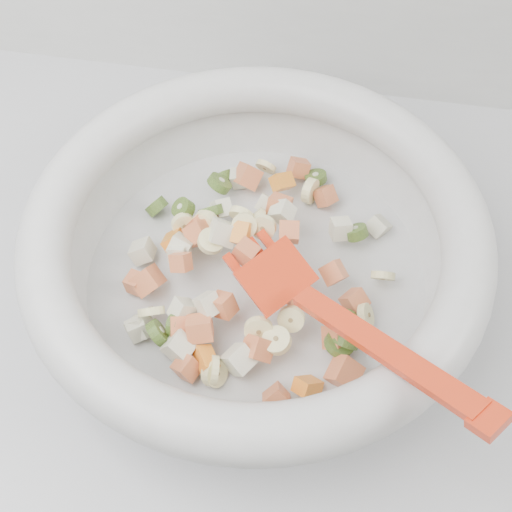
# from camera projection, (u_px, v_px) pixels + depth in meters

# --- Properties ---
(counter) EXTENTS (2.00, 0.60, 0.90)m
(counter) POSITION_uv_depth(u_px,v_px,m) (232.00, 413.00, 1.04)
(counter) COLOR #999A9E
(counter) RESTS_ON ground
(mixing_bowl) EXTENTS (0.43, 0.43, 0.15)m
(mixing_bowl) POSITION_uv_depth(u_px,v_px,m) (256.00, 247.00, 0.60)
(mixing_bowl) COLOR #B8B8B6
(mixing_bowl) RESTS_ON counter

